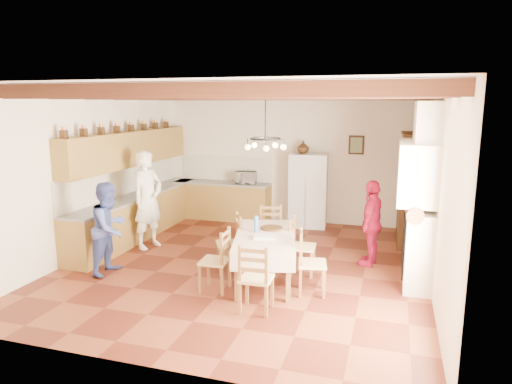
{
  "coord_description": "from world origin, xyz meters",
  "views": [
    {
      "loc": [
        2.36,
        -7.15,
        2.78
      ],
      "look_at": [
        0.1,
        0.3,
        1.25
      ],
      "focal_mm": 32.0,
      "sensor_mm": 36.0,
      "label": 1
    }
  ],
  "objects_px": {
    "chair_end_near": "(256,277)",
    "person_woman_red": "(372,223)",
    "dining_table": "(265,239)",
    "hutch": "(412,189)",
    "chair_left_far": "(229,243)",
    "chair_end_far": "(271,233)",
    "chair_right_far": "(303,246)",
    "microwave": "(246,178)",
    "refrigerator": "(308,190)",
    "chair_left_near": "(215,260)",
    "person_woman_blue": "(110,228)",
    "chair_right_near": "(312,262)",
    "person_man": "(148,200)"
  },
  "relations": [
    {
      "from": "hutch",
      "to": "chair_end_near",
      "type": "height_order",
      "value": "hutch"
    },
    {
      "from": "chair_end_far",
      "to": "microwave",
      "type": "height_order",
      "value": "microwave"
    },
    {
      "from": "chair_right_near",
      "to": "refrigerator",
      "type": "bearing_deg",
      "value": 0.12
    },
    {
      "from": "chair_right_far",
      "to": "chair_right_near",
      "type": "bearing_deg",
      "value": -162.07
    },
    {
      "from": "chair_left_near",
      "to": "chair_right_far",
      "type": "height_order",
      "value": "same"
    },
    {
      "from": "chair_right_near",
      "to": "microwave",
      "type": "relative_size",
      "value": 1.95
    },
    {
      "from": "chair_end_near",
      "to": "person_woman_red",
      "type": "height_order",
      "value": "person_woman_red"
    },
    {
      "from": "person_woman_blue",
      "to": "chair_end_near",
      "type": "bearing_deg",
      "value": -101.54
    },
    {
      "from": "hutch",
      "to": "chair_end_far",
      "type": "relative_size",
      "value": 2.3
    },
    {
      "from": "refrigerator",
      "to": "person_man",
      "type": "distance_m",
      "value": 3.64
    },
    {
      "from": "chair_end_far",
      "to": "chair_right_far",
      "type": "bearing_deg",
      "value": -54.52
    },
    {
      "from": "hutch",
      "to": "microwave",
      "type": "xyz_separation_m",
      "value": [
        -3.7,
        0.77,
        -0.07
      ]
    },
    {
      "from": "chair_left_far",
      "to": "chair_end_near",
      "type": "bearing_deg",
      "value": 5.09
    },
    {
      "from": "chair_right_far",
      "to": "chair_end_far",
      "type": "relative_size",
      "value": 1.0
    },
    {
      "from": "person_man",
      "to": "microwave",
      "type": "distance_m",
      "value": 2.77
    },
    {
      "from": "chair_right_far",
      "to": "person_woman_red",
      "type": "bearing_deg",
      "value": -57.09
    },
    {
      "from": "chair_left_far",
      "to": "chair_right_far",
      "type": "relative_size",
      "value": 1.0
    },
    {
      "from": "refrigerator",
      "to": "chair_right_far",
      "type": "xyz_separation_m",
      "value": [
        0.47,
        -3.0,
        -0.35
      ]
    },
    {
      "from": "chair_left_far",
      "to": "chair_end_far",
      "type": "xyz_separation_m",
      "value": [
        0.51,
        0.78,
        0.0
      ]
    },
    {
      "from": "hutch",
      "to": "person_woman_red",
      "type": "relative_size",
      "value": 1.48
    },
    {
      "from": "chair_end_far",
      "to": "refrigerator",
      "type": "bearing_deg",
      "value": 69.93
    },
    {
      "from": "chair_left_far",
      "to": "chair_end_far",
      "type": "relative_size",
      "value": 1.0
    },
    {
      "from": "chair_end_near",
      "to": "chair_end_far",
      "type": "bearing_deg",
      "value": -82.01
    },
    {
      "from": "chair_left_near",
      "to": "chair_left_far",
      "type": "height_order",
      "value": "same"
    },
    {
      "from": "chair_right_near",
      "to": "person_man",
      "type": "xyz_separation_m",
      "value": [
        -3.42,
        1.26,
        0.47
      ]
    },
    {
      "from": "refrigerator",
      "to": "person_woman_red",
      "type": "distance_m",
      "value": 2.69
    },
    {
      "from": "chair_end_near",
      "to": "microwave",
      "type": "distance_m",
      "value": 4.89
    },
    {
      "from": "chair_end_near",
      "to": "person_woman_blue",
      "type": "relative_size",
      "value": 0.63
    },
    {
      "from": "dining_table",
      "to": "person_woman_red",
      "type": "xyz_separation_m",
      "value": [
        1.56,
        1.24,
        0.06
      ]
    },
    {
      "from": "chair_left_near",
      "to": "chair_end_far",
      "type": "height_order",
      "value": "same"
    },
    {
      "from": "chair_left_far",
      "to": "person_man",
      "type": "bearing_deg",
      "value": -139.24
    },
    {
      "from": "refrigerator",
      "to": "chair_end_far",
      "type": "distance_m",
      "value": 2.45
    },
    {
      "from": "hutch",
      "to": "chair_right_far",
      "type": "distance_m",
      "value": 2.92
    },
    {
      "from": "person_woman_blue",
      "to": "chair_right_near",
      "type": "bearing_deg",
      "value": -85.53
    },
    {
      "from": "chair_left_far",
      "to": "chair_end_far",
      "type": "bearing_deg",
      "value": 118.15
    },
    {
      "from": "microwave",
      "to": "chair_right_near",
      "type": "bearing_deg",
      "value": -73.24
    },
    {
      "from": "refrigerator",
      "to": "chair_right_near",
      "type": "xyz_separation_m",
      "value": [
        0.76,
        -3.74,
        -0.35
      ]
    },
    {
      "from": "dining_table",
      "to": "microwave",
      "type": "bearing_deg",
      "value": 112.56
    },
    {
      "from": "chair_left_near",
      "to": "chair_left_far",
      "type": "relative_size",
      "value": 1.0
    },
    {
      "from": "chair_left_far",
      "to": "person_man",
      "type": "height_order",
      "value": "person_man"
    },
    {
      "from": "refrigerator",
      "to": "chair_end_near",
      "type": "relative_size",
      "value": 1.73
    },
    {
      "from": "chair_end_near",
      "to": "person_woman_red",
      "type": "bearing_deg",
      "value": -122.78
    },
    {
      "from": "refrigerator",
      "to": "chair_right_far",
      "type": "height_order",
      "value": "refrigerator"
    },
    {
      "from": "person_woman_red",
      "to": "chair_right_far",
      "type": "bearing_deg",
      "value": -40.87
    },
    {
      "from": "chair_left_near",
      "to": "chair_right_near",
      "type": "xyz_separation_m",
      "value": [
        1.41,
        0.32,
        0.0
      ]
    },
    {
      "from": "hutch",
      "to": "chair_right_far",
      "type": "relative_size",
      "value": 2.3
    },
    {
      "from": "refrigerator",
      "to": "hutch",
      "type": "height_order",
      "value": "hutch"
    },
    {
      "from": "chair_right_near",
      "to": "microwave",
      "type": "distance_m",
      "value": 4.43
    },
    {
      "from": "hutch",
      "to": "person_woman_blue",
      "type": "height_order",
      "value": "hutch"
    },
    {
      "from": "dining_table",
      "to": "hutch",
      "type": "bearing_deg",
      "value": 50.59
    }
  ]
}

